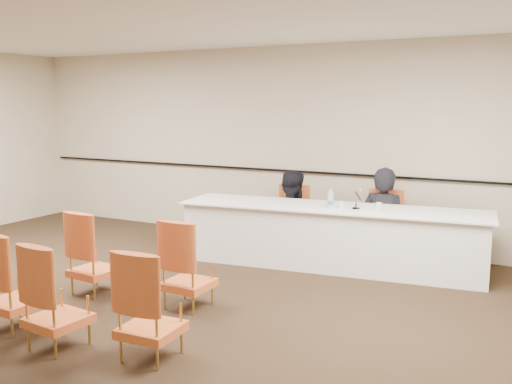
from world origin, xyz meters
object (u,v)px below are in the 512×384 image
(coffee_cup, at_px, (379,207))
(aud_chair_front_mid, at_px, (188,263))
(panelist_main, at_px, (383,231))
(aud_chair_back_left, at_px, (14,280))
(panelist_second_chair, at_px, (290,219))
(microphone, at_px, (356,199))
(panelist_main_chair, at_px, (383,226))
(panelist_second, at_px, (290,225))
(drinking_glass, at_px, (341,205))
(aud_chair_front_left, at_px, (94,252))
(panel_table, at_px, (330,237))
(water_bottle, at_px, (331,199))
(aud_chair_back_mid, at_px, (57,295))
(aud_chair_back_right, at_px, (151,304))

(coffee_cup, distance_m, aud_chair_front_mid, 2.54)
(panelist_main, distance_m, aud_chair_back_left, 4.71)
(panelist_second_chair, relative_size, microphone, 3.68)
(panelist_main_chair, relative_size, panelist_second, 0.59)
(panelist_second, height_order, drinking_glass, panelist_second)
(panelist_main, height_order, aud_chair_back_left, panelist_main)
(panelist_main_chair, xyz_separation_m, coffee_cup, (0.14, -0.73, 0.38))
(panelist_main, xyz_separation_m, aud_chair_front_left, (-2.48, -2.91, 0.08))
(microphone, xyz_separation_m, coffee_cup, (0.31, -0.06, -0.07))
(panel_table, distance_m, water_bottle, 0.53)
(panelist_second, relative_size, aud_chair_back_mid, 1.69)
(aud_chair_front_mid, xyz_separation_m, aud_chair_back_right, (0.43, -1.16, 0.00))
(panelist_second_chair, bearing_deg, aud_chair_front_mid, -96.18)
(water_bottle, height_order, coffee_cup, water_bottle)
(water_bottle, bearing_deg, aud_chair_front_left, -132.78)
(microphone, bearing_deg, water_bottle, -161.96)
(panelist_main_chair, relative_size, drinking_glass, 9.50)
(panelist_second, distance_m, microphone, 1.37)
(panelist_second, distance_m, drinking_glass, 1.24)
(water_bottle, height_order, aud_chair_front_left, water_bottle)
(panelist_second, height_order, microphone, panelist_second)
(aud_chair_back_left, bearing_deg, aud_chair_front_mid, 50.19)
(microphone, bearing_deg, coffee_cup, -9.16)
(panel_table, bearing_deg, panelist_second, 141.84)
(aud_chair_back_left, bearing_deg, coffee_cup, 54.58)
(drinking_glass, distance_m, aud_chair_back_right, 3.27)
(panelist_second_chair, height_order, aud_chair_front_mid, same)
(water_bottle, xyz_separation_m, aud_chair_back_right, (-0.37, -3.19, -0.45))
(panelist_second_chair, bearing_deg, water_bottle, -42.30)
(aud_chair_front_mid, bearing_deg, aud_chair_back_mid, -107.12)
(panelist_main_chair, relative_size, panelist_second_chair, 1.00)
(microphone, height_order, drinking_glass, microphone)
(panelist_second_chair, xyz_separation_m, coffee_cup, (1.46, -0.57, 0.38))
(panel_table, distance_m, panelist_main, 0.83)
(panelist_main, height_order, water_bottle, panelist_main)
(drinking_glass, distance_m, aud_chair_front_left, 3.07)
(panel_table, xyz_separation_m, aud_chair_front_left, (-1.96, -2.26, 0.07))
(aud_chair_front_left, distance_m, aud_chair_front_mid, 1.20)
(aud_chair_back_mid, bearing_deg, panelist_main, 72.71)
(coffee_cup, distance_m, aud_chair_front_left, 3.43)
(microphone, xyz_separation_m, aud_chair_back_mid, (-1.54, -3.50, -0.46))
(water_bottle, height_order, aud_chair_front_mid, water_bottle)
(water_bottle, bearing_deg, aud_chair_back_mid, -109.79)
(microphone, relative_size, coffee_cup, 2.22)
(panelist_second_chair, xyz_separation_m, aud_chair_back_left, (-1.08, -3.88, 0.00))
(panelist_main, xyz_separation_m, aud_chair_back_right, (-0.86, -3.95, 0.08))
(panelist_second_chair, bearing_deg, aud_chair_back_mid, -102.57)
(water_bottle, bearing_deg, panelist_main_chair, 57.34)
(panelist_main_chair, relative_size, aud_chair_back_left, 1.00)
(water_bottle, distance_m, aud_chair_back_left, 3.83)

